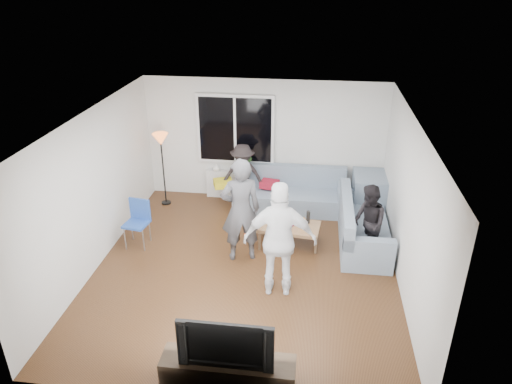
# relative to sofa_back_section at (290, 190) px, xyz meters

# --- Properties ---
(floor) EXTENTS (5.00, 5.50, 0.04)m
(floor) POSITION_rel_sofa_back_section_xyz_m (-0.59, -2.27, -0.45)
(floor) COLOR #56351C
(floor) RESTS_ON ground
(ceiling) EXTENTS (5.00, 5.50, 0.04)m
(ceiling) POSITION_rel_sofa_back_section_xyz_m (-0.59, -2.27, 2.20)
(ceiling) COLOR white
(ceiling) RESTS_ON ground
(wall_back) EXTENTS (5.00, 0.04, 2.60)m
(wall_back) POSITION_rel_sofa_back_section_xyz_m (-0.59, 0.50, 0.88)
(wall_back) COLOR silver
(wall_back) RESTS_ON ground
(wall_front) EXTENTS (5.00, 0.04, 2.60)m
(wall_front) POSITION_rel_sofa_back_section_xyz_m (-0.59, -5.04, 0.88)
(wall_front) COLOR silver
(wall_front) RESTS_ON ground
(wall_left) EXTENTS (0.04, 5.50, 2.60)m
(wall_left) POSITION_rel_sofa_back_section_xyz_m (-3.11, -2.27, 0.88)
(wall_left) COLOR silver
(wall_left) RESTS_ON ground
(wall_right) EXTENTS (0.04, 5.50, 2.60)m
(wall_right) POSITION_rel_sofa_back_section_xyz_m (1.93, -2.27, 0.88)
(wall_right) COLOR silver
(wall_right) RESTS_ON ground
(window_frame) EXTENTS (1.62, 0.06, 1.47)m
(window_frame) POSITION_rel_sofa_back_section_xyz_m (-1.19, 0.42, 1.12)
(window_frame) COLOR white
(window_frame) RESTS_ON wall_back
(window_glass) EXTENTS (1.50, 0.02, 1.35)m
(window_glass) POSITION_rel_sofa_back_section_xyz_m (-1.19, 0.38, 1.12)
(window_glass) COLOR black
(window_glass) RESTS_ON window_frame
(window_mullion) EXTENTS (0.05, 0.03, 1.35)m
(window_mullion) POSITION_rel_sofa_back_section_xyz_m (-1.19, 0.37, 1.12)
(window_mullion) COLOR white
(window_mullion) RESTS_ON window_frame
(radiator) EXTENTS (1.30, 0.12, 0.62)m
(radiator) POSITION_rel_sofa_back_section_xyz_m (-1.19, 0.38, -0.11)
(radiator) COLOR silver
(radiator) RESTS_ON floor
(potted_plant) EXTENTS (0.21, 0.17, 0.38)m
(potted_plant) POSITION_rel_sofa_back_section_xyz_m (-0.94, 0.35, 0.39)
(potted_plant) COLOR #325D25
(potted_plant) RESTS_ON radiator
(vase) EXTENTS (0.16, 0.16, 0.16)m
(vase) POSITION_rel_sofa_back_section_xyz_m (-1.61, 0.35, 0.27)
(vase) COLOR white
(vase) RESTS_ON radiator
(sofa_back_section) EXTENTS (2.30, 0.85, 0.85)m
(sofa_back_section) POSITION_rel_sofa_back_section_xyz_m (0.00, 0.00, 0.00)
(sofa_back_section) COLOR gray
(sofa_back_section) RESTS_ON floor
(sofa_right_section) EXTENTS (2.00, 0.85, 0.85)m
(sofa_right_section) POSITION_rel_sofa_back_section_xyz_m (1.43, -1.19, 0.00)
(sofa_right_section) COLOR gray
(sofa_right_section) RESTS_ON floor
(sofa_corner) EXTENTS (0.85, 0.85, 0.85)m
(sofa_corner) POSITION_rel_sofa_back_section_xyz_m (1.70, 0.00, 0.00)
(sofa_corner) COLOR gray
(sofa_corner) RESTS_ON floor
(cushion_yellow) EXTENTS (0.47, 0.43, 0.14)m
(cushion_yellow) POSITION_rel_sofa_back_section_xyz_m (-1.40, -0.02, 0.09)
(cushion_yellow) COLOR gold
(cushion_yellow) RESTS_ON sofa_back_section
(cushion_red) EXTENTS (0.41, 0.36, 0.13)m
(cushion_red) POSITION_rel_sofa_back_section_xyz_m (-0.43, 0.06, 0.09)
(cushion_red) COLOR maroon
(cushion_red) RESTS_ON sofa_back_section
(coffee_table) EXTENTS (1.16, 0.72, 0.40)m
(coffee_table) POSITION_rel_sofa_back_section_xyz_m (0.07, -1.42, -0.22)
(coffee_table) COLOR #9E724C
(coffee_table) RESTS_ON floor
(pitcher) EXTENTS (0.17, 0.17, 0.17)m
(pitcher) POSITION_rel_sofa_back_section_xyz_m (0.08, -1.40, 0.06)
(pitcher) COLOR maroon
(pitcher) RESTS_ON coffee_table
(side_chair) EXTENTS (0.46, 0.46, 0.86)m
(side_chair) POSITION_rel_sofa_back_section_xyz_m (-2.64, -1.79, 0.01)
(side_chair) COLOR #254BA3
(side_chair) RESTS_ON floor
(floor_lamp) EXTENTS (0.32, 0.32, 1.56)m
(floor_lamp) POSITION_rel_sofa_back_section_xyz_m (-2.64, -0.10, 0.36)
(floor_lamp) COLOR orange
(floor_lamp) RESTS_ON floor
(player_left) EXTENTS (0.78, 0.62, 1.86)m
(player_left) POSITION_rel_sofa_back_section_xyz_m (-0.72, -1.95, 0.50)
(player_left) COLOR #434448
(player_left) RESTS_ON floor
(player_right) EXTENTS (1.12, 0.52, 1.87)m
(player_right) POSITION_rel_sofa_back_section_xyz_m (0.01, -2.82, 0.51)
(player_right) COLOR white
(player_right) RESTS_ON floor
(spectator_right) EXTENTS (0.69, 0.78, 1.36)m
(spectator_right) POSITION_rel_sofa_back_section_xyz_m (1.43, -1.67, 0.26)
(spectator_right) COLOR black
(spectator_right) RESTS_ON floor
(spectator_back) EXTENTS (0.91, 0.55, 1.37)m
(spectator_back) POSITION_rel_sofa_back_section_xyz_m (-0.99, 0.03, 0.26)
(spectator_back) COLOR black
(spectator_back) RESTS_ON floor
(tv_console) EXTENTS (1.60, 0.40, 0.44)m
(tv_console) POSITION_rel_sofa_back_section_xyz_m (-0.43, -4.77, -0.20)
(tv_console) COLOR #312518
(tv_console) RESTS_ON floor
(television) EXTENTS (1.11, 0.15, 0.64)m
(television) POSITION_rel_sofa_back_section_xyz_m (-0.43, -4.77, 0.34)
(television) COLOR black
(television) RESTS_ON tv_console
(bottle_a) EXTENTS (0.07, 0.07, 0.23)m
(bottle_a) POSITION_rel_sofa_back_section_xyz_m (-0.20, -1.32, 0.09)
(bottle_a) COLOR orange
(bottle_a) RESTS_ON coffee_table
(bottle_d) EXTENTS (0.07, 0.07, 0.22)m
(bottle_d) POSITION_rel_sofa_back_section_xyz_m (0.32, -1.52, 0.08)
(bottle_d) COLOR orange
(bottle_d) RESTS_ON coffee_table
(bottle_b) EXTENTS (0.08, 0.08, 0.25)m
(bottle_b) POSITION_rel_sofa_back_section_xyz_m (-0.03, -1.50, 0.10)
(bottle_b) COLOR #258418
(bottle_b) RESTS_ON coffee_table
(bottle_e) EXTENTS (0.07, 0.07, 0.24)m
(bottle_e) POSITION_rel_sofa_back_section_xyz_m (0.41, -1.29, 0.09)
(bottle_e) COLOR black
(bottle_e) RESTS_ON coffee_table
(bottle_c) EXTENTS (0.07, 0.07, 0.21)m
(bottle_c) POSITION_rel_sofa_back_section_xyz_m (0.14, -1.26, 0.08)
(bottle_c) COLOR #330E0B
(bottle_c) RESTS_ON coffee_table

